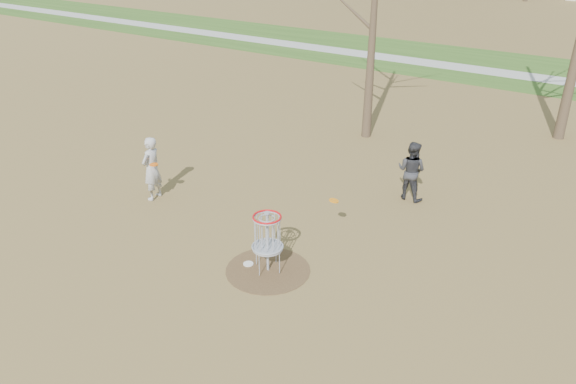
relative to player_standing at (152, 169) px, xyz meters
The scene contains 9 objects.
ground 4.71m from the player_standing, 13.51° to the right, with size 160.00×160.00×0.00m, color brown.
green_band 20.44m from the player_standing, 77.27° to the left, with size 160.00×8.00×0.01m, color #2D5119.
footpath 19.47m from the player_standing, 76.63° to the left, with size 160.00×1.50×0.01m, color #9E9E99.
dirt_circle 4.70m from the player_standing, 13.51° to the right, with size 1.80×1.80×0.01m, color #47331E.
player_standing is the anchor object (origin of this frame).
player_throwing 6.76m from the player_standing, 34.04° to the left, with size 0.77×0.60×1.59m, color #2D2E32.
disc_grounded 4.27m from the player_standing, 15.91° to the right, with size 0.22×0.22×0.02m, color silver.
discs_in_play 2.77m from the player_standing, ahead, with size 4.94×1.17×0.14m.
disc_golf_basket 4.63m from the player_standing, 13.51° to the right, with size 0.64×0.64×1.35m.
Camera 1 is at (5.92, -8.01, 6.70)m, focal length 35.00 mm.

